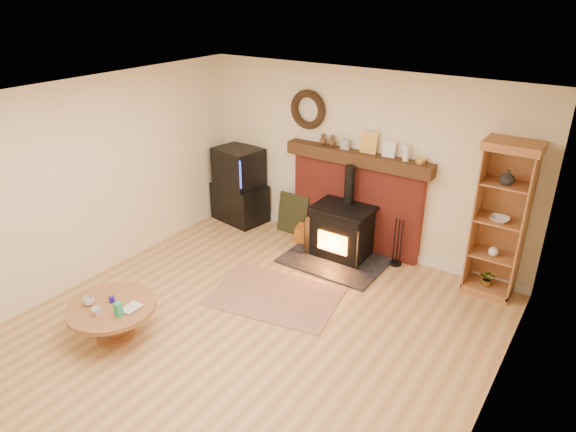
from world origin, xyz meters
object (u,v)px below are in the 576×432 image
Objects in this scene: tv_unit at (239,186)px; curio_cabinet at (500,220)px; coffee_table at (112,312)px; wood_stove at (341,233)px.

curio_cabinet is (4.00, 0.09, 0.41)m from tv_unit.
curio_cabinet reaches higher than coffee_table.
wood_stove is 1.14× the size of tv_unit.
coffee_table is (-1.20, -3.03, -0.04)m from wood_stove.
coffee_table is (0.80, -3.23, -0.25)m from tv_unit.
wood_stove reaches higher than coffee_table.
curio_cabinet is 4.66m from coffee_table.
tv_unit is (-2.00, 0.19, 0.21)m from wood_stove.
curio_cabinet is at bearing 7.92° from wood_stove.
wood_stove is at bearing 68.41° from coffee_table.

